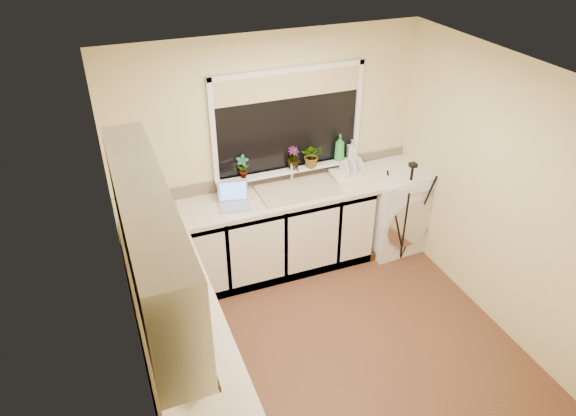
{
  "coord_description": "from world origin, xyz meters",
  "views": [
    {
      "loc": [
        -1.62,
        -3.15,
        3.59
      ],
      "look_at": [
        -0.17,
        0.55,
        1.15
      ],
      "focal_mm": 33.13,
      "sensor_mm": 36.0,
      "label": 1
    }
  ],
  "objects": [
    {
      "name": "ceiling",
      "position": [
        0.0,
        0.0,
        2.45
      ],
      "size": [
        3.2,
        3.2,
        0.0
      ],
      "primitive_type": "plane",
      "rotation": [
        3.14,
        0.0,
        0.0
      ],
      "color": "white",
      "rests_on": "ground"
    },
    {
      "name": "splashback_left",
      "position": [
        -1.59,
        -0.3,
        1.12
      ],
      "size": [
        0.02,
        2.4,
        0.45
      ],
      "primitive_type": "cube",
      "color": "beige",
      "rests_on": "wall_left"
    },
    {
      "name": "sink",
      "position": [
        0.2,
        1.2,
        0.91
      ],
      "size": [
        0.82,
        0.46,
        0.03
      ],
      "primitive_type": "cube",
      "color": "tan",
      "rests_on": "worktop_back"
    },
    {
      "name": "base_cabinet_left",
      "position": [
        -1.3,
        -0.3,
        0.43
      ],
      "size": [
        0.54,
        2.4,
        0.86
      ],
      "primitive_type": "cube",
      "color": "silver",
      "rests_on": "floor"
    },
    {
      "name": "faucet",
      "position": [
        0.2,
        1.38,
        1.02
      ],
      "size": [
        0.03,
        0.03,
        0.24
      ],
      "primitive_type": "cylinder",
      "color": "silver",
      "rests_on": "worktop_back"
    },
    {
      "name": "steel_jar",
      "position": [
        -1.36,
        -0.27,
        0.96
      ],
      "size": [
        0.09,
        0.09,
        0.12
      ],
      "primitive_type": "cylinder",
      "color": "silver",
      "rests_on": "worktop_left"
    },
    {
      "name": "glass_jug",
      "position": [
        -1.25,
        -0.84,
        0.97
      ],
      "size": [
        0.1,
        0.1,
        0.14
      ],
      "primitive_type": "cylinder",
      "color": "silver",
      "rests_on": "worktop_left"
    },
    {
      "name": "plant_a",
      "position": [
        -0.32,
        1.41,
        1.17
      ],
      "size": [
        0.15,
        0.13,
        0.24
      ],
      "primitive_type": "imported",
      "rotation": [
        0.0,
        0.0,
        -0.36
      ],
      "color": "#999999",
      "rests_on": "windowsill"
    },
    {
      "name": "windowsill",
      "position": [
        0.2,
        1.43,
        1.04
      ],
      "size": [
        1.6,
        0.14,
        0.03
      ],
      "primitive_type": "cube",
      "color": "white",
      "rests_on": "wall_back"
    },
    {
      "name": "cup_back",
      "position": [
        0.97,
        1.25,
        0.94
      ],
      "size": [
        0.14,
        0.14,
        0.08
      ],
      "primitive_type": "imported",
      "rotation": [
        0.0,
        0.0,
        -0.42
      ],
      "color": "white",
      "rests_on": "worktop_back"
    },
    {
      "name": "worktop_left",
      "position": [
        -1.3,
        -0.3,
        0.88
      ],
      "size": [
        0.6,
        2.4,
        0.04
      ],
      "primitive_type": "cube",
      "color": "beige",
      "rests_on": "base_cabinet_left"
    },
    {
      "name": "window_blind",
      "position": [
        0.2,
        1.46,
        1.92
      ],
      "size": [
        1.5,
        0.02,
        0.25
      ],
      "primitive_type": "cube",
      "color": "tan",
      "rests_on": "wall_back"
    },
    {
      "name": "cup_left",
      "position": [
        -1.34,
        -0.91,
        0.95
      ],
      "size": [
        0.13,
        0.13,
        0.09
      ],
      "primitive_type": "imported",
      "rotation": [
        0.0,
        0.0,
        0.44
      ],
      "color": "#F2E0C7",
      "rests_on": "worktop_left"
    },
    {
      "name": "wall_back",
      "position": [
        0.0,
        1.5,
        1.23
      ],
      "size": [
        3.2,
        0.0,
        3.2
      ],
      "primitive_type": "plane",
      "rotation": [
        1.57,
        0.0,
        0.0
      ],
      "color": "beige",
      "rests_on": "ground"
    },
    {
      "name": "base_cabinet_back",
      "position": [
        -0.33,
        1.2,
        0.43
      ],
      "size": [
        2.55,
        0.6,
        0.86
      ],
      "primitive_type": "cube",
      "color": "silver",
      "rests_on": "floor"
    },
    {
      "name": "microwave",
      "position": [
        -1.31,
        0.74,
        1.04
      ],
      "size": [
        0.47,
        0.57,
        0.27
      ],
      "primitive_type": "imported",
      "rotation": [
        0.0,
        0.0,
        1.26
      ],
      "color": "silver",
      "rests_on": "worktop_left"
    },
    {
      "name": "plant_d",
      "position": [
        0.43,
        1.39,
        1.18
      ],
      "size": [
        0.28,
        0.26,
        0.25
      ],
      "primitive_type": "imported",
      "rotation": [
        0.0,
        0.0,
        -0.33
      ],
      "color": "#999999",
      "rests_on": "windowsill"
    },
    {
      "name": "splashback_back",
      "position": [
        0.0,
        1.49,
        0.97
      ],
      "size": [
        3.2,
        0.02,
        0.14
      ],
      "primitive_type": "cube",
      "color": "beige",
      "rests_on": "wall_back"
    },
    {
      "name": "upper_cabinet",
      "position": [
        -1.44,
        -0.45,
        1.8
      ],
      "size": [
        0.28,
        1.9,
        0.7
      ],
      "primitive_type": "cube",
      "color": "silver",
      "rests_on": "wall_left"
    },
    {
      "name": "dish_rack",
      "position": [
        0.84,
        1.23,
        0.93
      ],
      "size": [
        0.47,
        0.38,
        0.07
      ],
      "primitive_type": "cube",
      "rotation": [
        0.0,
        0.0,
        -0.1
      ],
      "color": "silver",
      "rests_on": "worktop_back"
    },
    {
      "name": "worktop_back",
      "position": [
        0.0,
        1.2,
        0.88
      ],
      "size": [
        3.2,
        0.6,
        0.04
      ],
      "primitive_type": "cube",
      "color": "beige",
      "rests_on": "base_cabinet_back"
    },
    {
      "name": "soap_bottle_clear",
      "position": [
        0.91,
        1.43,
        1.15
      ],
      "size": [
        0.11,
        0.11,
        0.2
      ],
      "primitive_type": "imported",
      "rotation": [
        0.0,
        0.0,
        -0.21
      ],
      "color": "#999999",
      "rests_on": "windowsill"
    },
    {
      "name": "laptop",
      "position": [
        -0.49,
        1.18,
        0.96
      ],
      "size": [
        0.34,
        0.31,
        0.22
      ],
      "rotation": [
        0.0,
        0.0,
        -0.18
      ],
      "color": "#9D9DA4",
      "rests_on": "worktop_back"
    },
    {
      "name": "floor",
      "position": [
        0.0,
        0.0,
        0.0
      ],
      "size": [
        3.2,
        3.2,
        0.0
      ],
      "primitive_type": "plane",
      "color": "brown",
      "rests_on": "ground"
    },
    {
      "name": "wall_right",
      "position": [
        1.6,
        0.0,
        1.23
      ],
      "size": [
        0.0,
        3.0,
        3.0
      ],
      "primitive_type": "plane",
      "rotation": [
        1.57,
        0.0,
        -1.57
      ],
      "color": "beige",
      "rests_on": "ground"
    },
    {
      "name": "washing_machine",
      "position": [
        1.33,
        1.15,
        0.47
      ],
      "size": [
        0.7,
        0.68,
        0.94
      ],
      "primitive_type": "cube",
      "rotation": [
        0.0,
        0.0,
        0.06
      ],
      "color": "silver",
      "rests_on": "floor"
    },
    {
      "name": "kettle",
      "position": [
        -1.23,
        -0.02,
        1.01
      ],
      "size": [
        0.17,
        0.17,
        0.23
      ],
      "primitive_type": "cylinder",
      "color": "white",
      "rests_on": "worktop_left"
    },
    {
      "name": "wall_front",
      "position": [
        0.0,
        -1.5,
        1.23
      ],
      "size": [
        3.2,
        0.0,
        3.2
      ],
      "primitive_type": "plane",
      "rotation": [
        -1.57,
        0.0,
        0.0
      ],
      "color": "beige",
      "rests_on": "ground"
    },
    {
      "name": "window_glass",
      "position": [
        0.2,
        1.49,
        1.55
      ],
      "size": [
        1.5,
        0.02,
        1.0
      ],
      "primitive_type": "cube",
      "color": "black",
      "rests_on": "wall_back"
    },
    {
      "name": "soap_bottle_green",
      "position": [
        0.76,
        1.42,
        1.19
      ],
      "size": [
        0.14,
        0.14,
        0.29
      ],
      "primitive_type": "imported",
      "rotation": [
        0.0,
        0.0,
        -0.32
      ],
      "color": "green",
      "rests_on": "windowsill"
    },
    {
      "name": "wall_left",
      "position": [
        -1.6,
        0.0,
        1.23
      ],
      "size": [
        0.0,
        3.0,
        3.0
      ],
      "primitive_type": "plane",
      "rotation": [
        1.57,
        0.0,
        1.57
      ],
      "color": "beige",
      "rests_on": "ground"
    },
    {
      "name": "plant_c",
      "position": [
        0.23,
        1.42,
        1.17
      ],
      "size": [
        0.16,
        0.16,
        0.24
      ],
      "primitive_type": "imported",
      "rotation": [
        0.0,
        0.0,
        0.23
      ],
      "color": "#999999",
      "rests_on": "windowsill"
    },
    {
      "name": "tripod",
      "position": [
        1.3,
        0.84,
        0.59
      ],
      "size": [
        0.64,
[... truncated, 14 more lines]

